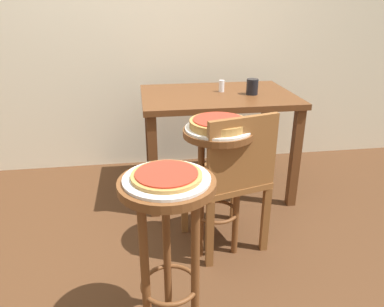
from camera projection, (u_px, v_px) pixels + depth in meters
ground_plane at (142, 285)px, 1.94m from camera, size 6.00×6.00×0.00m
stool_foreground at (168, 225)px, 1.48m from camera, size 0.38×0.38×0.75m
serving_plate_foreground at (167, 179)px, 1.40m from camera, size 0.34×0.34×0.01m
pizza_foreground at (167, 175)px, 1.39m from camera, size 0.27×0.27×0.02m
stool_middle at (218, 164)px, 2.02m from camera, size 0.38×0.38×0.75m
serving_plate_middle at (219, 128)px, 1.94m from camera, size 0.36×0.36×0.01m
pizza_middle at (219, 123)px, 1.93m from camera, size 0.31×0.31×0.05m
dining_table at (217, 109)px, 2.69m from camera, size 1.09×0.76×0.76m
cup_near_edge at (252, 87)px, 2.60m from camera, size 0.08×0.08×0.11m
condiment_shaker at (222, 86)px, 2.68m from camera, size 0.04×0.04×0.08m
wooden_chair at (230, 177)px, 2.07m from camera, size 0.49×0.49×0.85m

